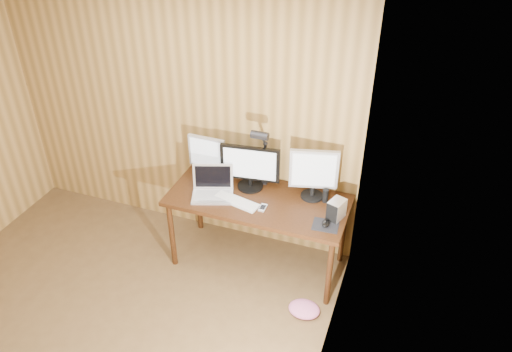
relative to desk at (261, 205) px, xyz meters
The scene contains 14 objects.
room_shell 2.04m from the desk, 118.65° to the right, with size 4.00×4.00×4.00m.
desk is the anchor object (origin of this frame).
monitor_center 0.37m from the desk, 149.72° to the left, with size 0.54×0.23×0.42m.
monitor_left 0.68m from the desk, 167.75° to the left, with size 0.36×0.17×0.41m.
monitor_right 0.59m from the desk, 14.66° to the left, with size 0.42×0.20×0.47m.
laptop 0.47m from the desk, 161.55° to the right, with size 0.43×0.38×0.26m.
keyboard 0.28m from the desk, 131.47° to the right, with size 0.45×0.22×0.02m.
mousepad 0.70m from the desk, 20.18° to the right, with size 0.21×0.17×0.00m, color black.
mouse 0.71m from the desk, 20.18° to the right, with size 0.07×0.11×0.04m, color black.
hard_drive 0.74m from the desk, ahead, with size 0.15×0.18×0.17m.
phone 0.25m from the desk, 65.55° to the right, with size 0.05×0.11×0.01m.
speaker 0.60m from the desk, ahead, with size 0.05×0.05×0.12m, color black.
desk_lamp 0.54m from the desk, 102.42° to the left, with size 0.15×0.21×0.65m.
fabric_pile 0.99m from the desk, 42.43° to the right, with size 0.27×0.22×0.09m, color #D96897, non-canonical shape.
Camera 1 is at (2.12, -1.73, 3.34)m, focal length 35.00 mm.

